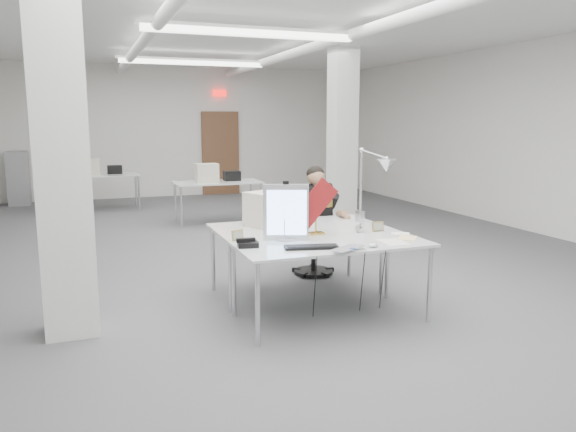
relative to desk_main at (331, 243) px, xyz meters
name	(u,v)px	position (x,y,z in m)	size (l,w,h in m)	color
room_shell	(253,134)	(0.04, 2.63, 0.95)	(10.04, 14.04, 3.24)	#4C4C4E
desk_main	(331,243)	(0.00, 0.00, 0.00)	(1.80, 0.90, 0.03)	silver
desk_second	(296,227)	(0.00, 0.90, 0.00)	(1.80, 0.90, 0.03)	silver
bg_desk_a	(218,182)	(0.20, 5.50, 0.00)	(1.60, 0.80, 0.03)	silver
bg_desk_b	(100,175)	(-1.80, 7.70, 0.00)	(1.60, 0.80, 0.03)	silver
filing_cabinet	(19,178)	(-3.50, 9.15, -0.14)	(0.45, 0.55, 1.20)	gray
office_chair	(314,231)	(0.47, 1.53, -0.20)	(0.53, 0.53, 1.08)	black
seated_person	(316,203)	(0.47, 1.48, 0.16)	(0.45, 0.56, 0.84)	black
monitor	(286,212)	(-0.36, 0.23, 0.28)	(0.43, 0.04, 0.53)	silver
pennant	(313,206)	(-0.10, 0.20, 0.33)	(0.52, 0.01, 0.22)	maroon
keyboard	(311,247)	(-0.27, -0.18, 0.02)	(0.48, 0.16, 0.02)	black
laptop	(353,250)	(0.02, -0.42, 0.03)	(0.35, 0.23, 0.03)	#BBBABF
mouse	(373,245)	(0.26, -0.34, 0.03)	(0.10, 0.06, 0.04)	silver
bankers_lamp	(316,216)	(0.01, 0.39, 0.20)	(0.32, 0.13, 0.37)	gold
desk_phone	(248,244)	(-0.78, 0.08, 0.04)	(0.18, 0.16, 0.05)	black
picture_frame_left	(238,235)	(-0.80, 0.38, 0.06)	(0.13, 0.01, 0.10)	tan
picture_frame_right	(378,226)	(0.67, 0.31, 0.06)	(0.13, 0.01, 0.10)	olive
desk_clock	(360,227)	(0.47, 0.32, 0.06)	(0.11, 0.11, 0.03)	#A4A3A8
paper_stack_a	(394,242)	(0.54, -0.22, 0.02)	(0.22, 0.31, 0.01)	silver
paper_stack_b	(407,238)	(0.76, -0.10, 0.02)	(0.16, 0.23, 0.01)	#F2D390
paper_stack_c	(400,234)	(0.81, 0.11, 0.02)	(0.18, 0.12, 0.01)	white
beige_monitor	(267,209)	(-0.31, 0.98, 0.20)	(0.39, 0.37, 0.37)	beige
architect_lamp	(372,185)	(0.76, 0.62, 0.45)	(0.23, 0.68, 0.88)	silver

